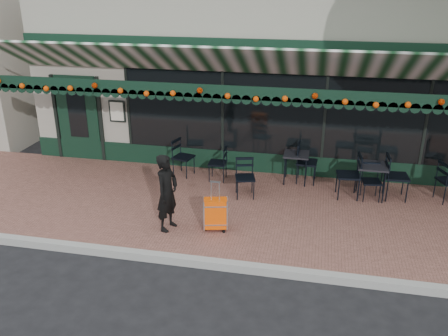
% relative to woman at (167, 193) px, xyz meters
% --- Properties ---
extents(ground, '(80.00, 80.00, 0.00)m').
position_rel_woman_xyz_m(ground, '(1.40, -0.83, -0.90)').
color(ground, black).
rests_on(ground, ground).
extents(sidewalk, '(18.00, 4.00, 0.15)m').
position_rel_woman_xyz_m(sidewalk, '(1.40, 1.17, -0.83)').
color(sidewalk, brown).
rests_on(sidewalk, ground).
extents(curb, '(18.00, 0.16, 0.15)m').
position_rel_woman_xyz_m(curb, '(1.40, -0.91, -0.83)').
color(curb, '#9E9E99').
rests_on(curb, ground).
extents(restaurant_building, '(12.00, 9.60, 4.50)m').
position_rel_woman_xyz_m(restaurant_building, '(1.40, 7.01, 1.37)').
color(restaurant_building, '#9E9589').
rests_on(restaurant_building, ground).
extents(woman, '(0.49, 0.62, 1.50)m').
position_rel_woman_xyz_m(woman, '(0.00, 0.00, 0.00)').
color(woman, black).
rests_on(woman, sidewalk).
extents(suitcase, '(0.48, 0.34, 1.00)m').
position_rel_woman_xyz_m(suitcase, '(0.90, 0.13, -0.42)').
color(suitcase, '#FF5308').
rests_on(suitcase, sidewalk).
extents(cafe_table_a, '(0.62, 0.62, 0.76)m').
position_rel_woman_xyz_m(cafe_table_a, '(3.87, 2.21, -0.07)').
color(cafe_table_a, black).
rests_on(cafe_table_a, sidewalk).
extents(cafe_table_b, '(0.57, 0.57, 0.71)m').
position_rel_woman_xyz_m(cafe_table_b, '(2.23, 2.71, -0.12)').
color(cafe_table_b, black).
rests_on(cafe_table_b, sidewalk).
extents(chair_a_left, '(0.55, 0.55, 1.00)m').
position_rel_woman_xyz_m(chair_a_left, '(3.39, 2.13, -0.25)').
color(chair_a_left, black).
rests_on(chair_a_left, sidewalk).
extents(chair_a_right, '(0.53, 0.53, 1.00)m').
position_rel_woman_xyz_m(chair_a_right, '(4.40, 2.27, -0.25)').
color(chair_a_right, black).
rests_on(chair_a_right, sidewalk).
extents(chair_a_front, '(0.45, 0.45, 0.81)m').
position_rel_woman_xyz_m(chair_a_front, '(3.88, 2.11, -0.35)').
color(chair_a_front, black).
rests_on(chair_a_front, sidewalk).
extents(chair_b_left, '(0.43, 0.43, 0.84)m').
position_rel_woman_xyz_m(chair_b_left, '(0.42, 2.46, -0.33)').
color(chair_b_left, black).
rests_on(chair_b_left, sidewalk).
extents(chair_b_right, '(0.50, 0.50, 0.96)m').
position_rel_woman_xyz_m(chair_b_right, '(2.48, 2.77, -0.27)').
color(chair_b_right, black).
rests_on(chair_b_right, sidewalk).
extents(chair_b_front, '(0.53, 0.53, 0.87)m').
position_rel_woman_xyz_m(chair_b_front, '(1.20, 1.70, -0.32)').
color(chair_b_front, black).
rests_on(chair_b_front, sidewalk).
extents(chair_solo, '(0.55, 0.55, 0.90)m').
position_rel_woman_xyz_m(chair_solo, '(-0.45, 2.59, -0.30)').
color(chair_solo, black).
rests_on(chair_solo, sidewalk).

